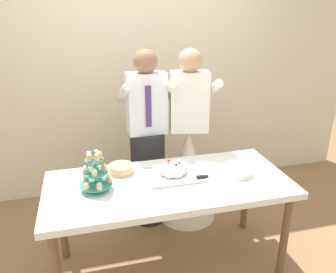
{
  "coord_description": "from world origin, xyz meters",
  "views": [
    {
      "loc": [
        -0.55,
        -2.12,
        1.98
      ],
      "look_at": [
        0.03,
        0.15,
        1.07
      ],
      "focal_mm": 35.88,
      "sensor_mm": 36.0,
      "label": 1
    }
  ],
  "objects_px": {
    "dessert_table": "(169,190)",
    "cupcake_stand": "(95,174)",
    "plate_stack": "(238,170)",
    "person_groom": "(148,150)",
    "main_cake_tray": "(175,171)",
    "round_cake": "(121,170)",
    "person_bride": "(188,163)"
  },
  "relations": [
    {
      "from": "cupcake_stand",
      "to": "round_cake",
      "type": "bearing_deg",
      "value": 45.59
    },
    {
      "from": "person_bride",
      "to": "person_groom",
      "type": "bearing_deg",
      "value": 173.74
    },
    {
      "from": "cupcake_stand",
      "to": "person_bride",
      "type": "bearing_deg",
      "value": 35.85
    },
    {
      "from": "round_cake",
      "to": "person_bride",
      "type": "xyz_separation_m",
      "value": [
        0.68,
        0.43,
        -0.23
      ]
    },
    {
      "from": "dessert_table",
      "to": "plate_stack",
      "type": "bearing_deg",
      "value": -2.65
    },
    {
      "from": "round_cake",
      "to": "person_groom",
      "type": "height_order",
      "value": "person_groom"
    },
    {
      "from": "main_cake_tray",
      "to": "person_groom",
      "type": "xyz_separation_m",
      "value": [
        -0.09,
        0.62,
        -0.07
      ]
    },
    {
      "from": "round_cake",
      "to": "person_bride",
      "type": "relative_size",
      "value": 0.14
    },
    {
      "from": "main_cake_tray",
      "to": "round_cake",
      "type": "height_order",
      "value": "main_cake_tray"
    },
    {
      "from": "main_cake_tray",
      "to": "plate_stack",
      "type": "height_order",
      "value": "main_cake_tray"
    },
    {
      "from": "person_groom",
      "to": "person_bride",
      "type": "distance_m",
      "value": 0.42
    },
    {
      "from": "dessert_table",
      "to": "person_bride",
      "type": "bearing_deg",
      "value": 61.22
    },
    {
      "from": "dessert_table",
      "to": "cupcake_stand",
      "type": "height_order",
      "value": "cupcake_stand"
    },
    {
      "from": "main_cake_tray",
      "to": "round_cake",
      "type": "distance_m",
      "value": 0.42
    },
    {
      "from": "cupcake_stand",
      "to": "main_cake_tray",
      "type": "xyz_separation_m",
      "value": [
        0.59,
        0.06,
        -0.08
      ]
    },
    {
      "from": "cupcake_stand",
      "to": "round_cake",
      "type": "xyz_separation_m",
      "value": [
        0.2,
        0.2,
        -0.09
      ]
    },
    {
      "from": "plate_stack",
      "to": "person_groom",
      "type": "distance_m",
      "value": 0.92
    },
    {
      "from": "person_groom",
      "to": "person_bride",
      "type": "xyz_separation_m",
      "value": [
        0.38,
        -0.04,
        -0.16
      ]
    },
    {
      "from": "dessert_table",
      "to": "person_groom",
      "type": "xyz_separation_m",
      "value": [
        -0.03,
        0.69,
        0.05
      ]
    },
    {
      "from": "main_cake_tray",
      "to": "person_groom",
      "type": "distance_m",
      "value": 0.63
    },
    {
      "from": "plate_stack",
      "to": "person_bride",
      "type": "height_order",
      "value": "person_bride"
    },
    {
      "from": "plate_stack",
      "to": "person_bride",
      "type": "bearing_deg",
      "value": 105.47
    },
    {
      "from": "dessert_table",
      "to": "person_bride",
      "type": "distance_m",
      "value": 0.75
    },
    {
      "from": "cupcake_stand",
      "to": "person_groom",
      "type": "height_order",
      "value": "person_groom"
    },
    {
      "from": "cupcake_stand",
      "to": "person_bride",
      "type": "relative_size",
      "value": 0.18
    },
    {
      "from": "plate_stack",
      "to": "person_bride",
      "type": "xyz_separation_m",
      "value": [
        -0.19,
        0.67,
        -0.23
      ]
    },
    {
      "from": "main_cake_tray",
      "to": "dessert_table",
      "type": "bearing_deg",
      "value": -132.84
    },
    {
      "from": "plate_stack",
      "to": "round_cake",
      "type": "distance_m",
      "value": 0.9
    },
    {
      "from": "dessert_table",
      "to": "cupcake_stand",
      "type": "relative_size",
      "value": 5.9
    },
    {
      "from": "cupcake_stand",
      "to": "person_groom",
      "type": "relative_size",
      "value": 0.18
    },
    {
      "from": "cupcake_stand",
      "to": "person_bride",
      "type": "height_order",
      "value": "person_bride"
    },
    {
      "from": "round_cake",
      "to": "person_bride",
      "type": "distance_m",
      "value": 0.84
    }
  ]
}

